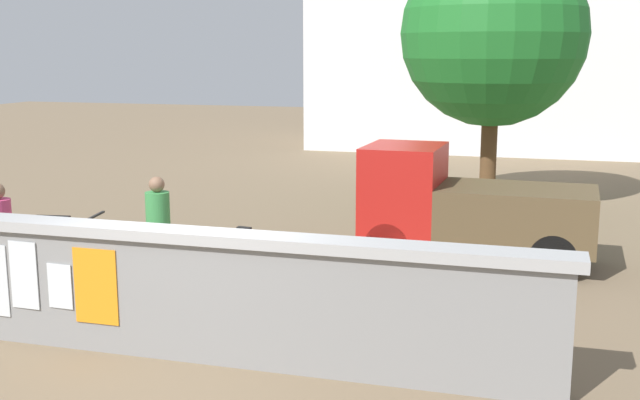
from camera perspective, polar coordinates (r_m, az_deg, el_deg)
ground at (r=16.15m, az=2.51°, el=-1.02°), size 60.00×60.00×0.00m
poster_wall at (r=8.63m, az=-10.10°, el=-6.69°), size 8.33×0.42×1.45m
auto_rickshaw_truck at (r=12.52m, az=10.62°, el=-0.49°), size 3.66×1.64×1.85m
motorcycle at (r=12.72m, az=-18.54°, el=-2.71°), size 1.89×0.57×0.87m
bicycle_near at (r=10.77m, az=-4.86°, el=-5.13°), size 1.70×0.44×0.95m
person_walking at (r=11.21m, az=-22.59°, el=-2.03°), size 0.34×0.34×1.62m
person_bystander at (r=11.11m, az=-11.86°, el=-1.53°), size 0.48×0.48×1.62m
tree_roadside at (r=17.07m, az=12.69°, el=11.85°), size 3.93×3.93×5.67m
building_background at (r=28.07m, az=11.51°, el=13.25°), size 11.23×5.80×9.13m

